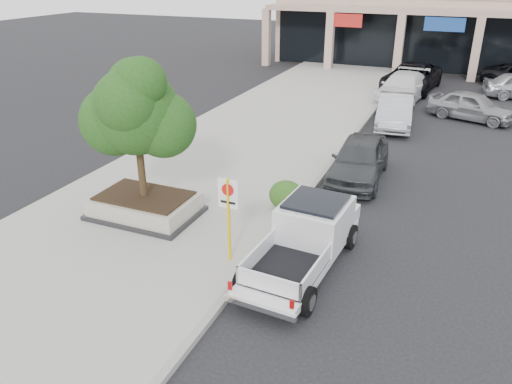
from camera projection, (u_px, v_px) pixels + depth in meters
ground at (306, 285)px, 12.31m from camera, size 120.00×120.00×0.00m
sidewalk at (218, 167)px, 19.26m from camera, size 8.00×52.00×0.15m
curb at (316, 183)px, 17.85m from camera, size 0.20×52.00×0.15m
planter at (145, 205)px, 15.29m from camera, size 3.20×2.20×0.68m
planter_tree at (143, 111)px, 14.15m from camera, size 2.90×2.55×4.00m
no_parking_sign at (229, 209)px, 12.46m from camera, size 0.55×0.09×2.30m
hedge at (286, 195)px, 15.62m from camera, size 1.10×0.99×0.93m
pickup_truck at (302, 242)px, 12.64m from camera, size 2.18×5.14×1.58m
curb_car_a at (359, 159)px, 18.09m from camera, size 2.01×4.58×1.54m
curb_car_b at (395, 111)px, 24.12m from camera, size 2.14×4.75×1.51m
curb_car_c at (402, 88)px, 28.58m from camera, size 2.79×5.62×1.57m
curb_car_d at (411, 77)px, 30.92m from camera, size 3.43×6.30×1.67m
lot_car_a at (472, 106)px, 25.11m from camera, size 4.57×2.97×1.45m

